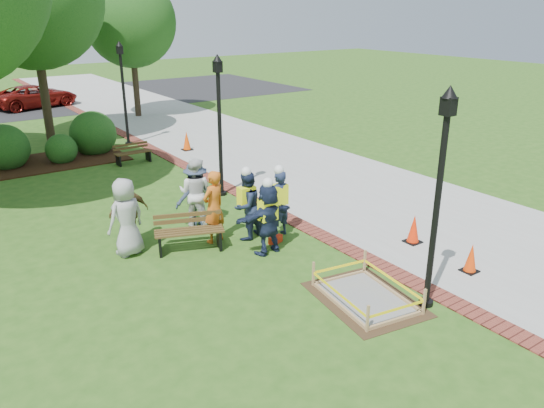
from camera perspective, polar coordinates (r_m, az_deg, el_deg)
ground at (r=12.13m, az=1.32°, el=-6.52°), size 100.00×100.00×0.00m
sidewalk at (r=22.60m, az=-3.47°, el=6.26°), size 6.00×60.00×0.02m
brick_edging at (r=21.14m, az=-11.01°, el=4.95°), size 0.50×60.00×0.03m
mulch_bed at (r=21.69m, az=-24.75°, el=3.84°), size 7.00×3.00×0.05m
parking_lot at (r=36.69m, az=-24.87°, el=9.88°), size 36.00×12.00×0.01m
wet_concrete_pad at (r=10.82m, az=10.06°, el=-9.00°), size 2.03×2.53×0.55m
bench_near at (r=12.86m, az=-8.85°, el=-3.78°), size 1.71×1.07×0.88m
bench_far at (r=20.62m, az=-14.69°, el=4.90°), size 1.35×0.46×0.73m
cone_front at (r=12.45m, az=20.62°, el=-5.52°), size 0.34×0.34×0.68m
cone_back at (r=13.51m, az=14.99°, el=-2.67°), size 0.38×0.38×0.74m
cone_far at (r=22.04m, az=-9.16°, el=6.68°), size 0.40×0.40×0.79m
toolbox at (r=13.17m, az=0.37°, el=-3.83°), size 0.41×0.32×0.18m
lamp_near at (r=10.03m, az=17.55°, el=1.97°), size 0.28×0.28×4.26m
lamp_mid at (r=16.00m, az=-5.69°, el=9.41°), size 0.28×0.28×4.26m
lamp_far at (r=23.22m, az=-15.72°, el=12.15°), size 0.28×0.28×4.26m
tree_right at (r=29.48m, az=-15.00°, el=18.42°), size 4.64×4.64×7.18m
shrub_b at (r=21.74m, az=-26.49°, el=3.55°), size 1.71×1.71×1.71m
shrub_c at (r=21.64m, az=-21.55°, el=4.21°), size 1.16×1.16×1.16m
shrub_d at (r=22.65m, az=-18.47°, el=5.26°), size 1.82×1.82×1.82m
shrub_e at (r=22.83m, az=-25.43°, el=4.43°), size 0.87×0.87×0.87m
casual_person_a at (r=12.71m, az=-15.41°, el=-1.40°), size 0.67×0.52×1.86m
casual_person_b at (r=13.04m, az=-6.29°, el=-0.31°), size 0.67×0.53×1.82m
casual_person_c at (r=14.02m, az=-8.23°, el=1.20°), size 0.69×0.70×1.87m
casual_person_d at (r=13.33m, az=-15.14°, el=-0.81°), size 0.53×0.34×1.67m
casual_person_e at (r=14.09m, az=-8.16°, el=0.99°), size 0.59×0.42×1.73m
hivis_worker_a at (r=12.34m, az=-0.45°, el=-1.33°), size 0.58×0.40×1.86m
hivis_worker_b at (r=13.30m, az=0.73°, el=0.31°), size 0.59×0.42×1.87m
hivis_worker_c at (r=13.15m, az=-2.74°, el=0.06°), size 0.64×0.52×1.88m
parked_car_c at (r=34.60m, az=-23.95°, el=9.48°), size 2.93×4.72×1.43m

